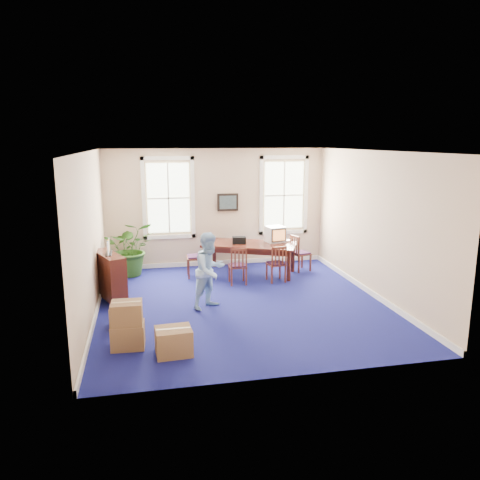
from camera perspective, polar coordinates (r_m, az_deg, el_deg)
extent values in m
plane|color=navy|center=(10.09, 0.14, -7.68)|extent=(6.50, 6.50, 0.00)
plane|color=white|center=(9.50, 0.15, 10.79)|extent=(6.50, 6.50, 0.00)
plane|color=#C9AC8D|center=(12.83, -2.86, 3.94)|extent=(6.50, 0.00, 6.50)
plane|color=#C9AC8D|center=(6.61, 5.98, -3.93)|extent=(6.50, 0.00, 6.50)
plane|color=#C9AC8D|center=(9.53, -17.80, 0.52)|extent=(0.00, 6.50, 6.50)
plane|color=#C9AC8D|center=(10.69, 16.09, 1.84)|extent=(0.00, 6.50, 6.50)
cube|color=white|center=(13.10, -2.77, -2.75)|extent=(6.00, 0.04, 0.12)
cube|color=white|center=(9.93, -17.05, -8.21)|extent=(0.04, 6.50, 0.12)
cube|color=white|center=(11.04, 15.49, -6.05)|extent=(0.04, 6.50, 0.12)
cube|color=white|center=(12.32, 5.81, -0.10)|extent=(0.20, 0.22, 0.04)
cube|color=black|center=(12.04, -0.11, -0.02)|extent=(0.37, 0.27, 0.17)
imported|color=#9CC7ED|center=(9.62, -3.68, -3.73)|extent=(0.98, 0.94, 1.59)
cube|color=#471A11|center=(10.54, -15.63, -4.50)|extent=(0.80, 1.27, 0.97)
imported|color=#234C14|center=(12.26, -13.19, -0.99)|extent=(1.32, 1.17, 1.41)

